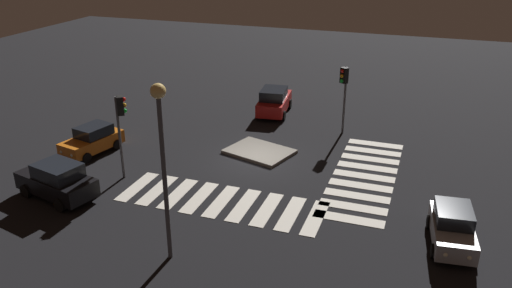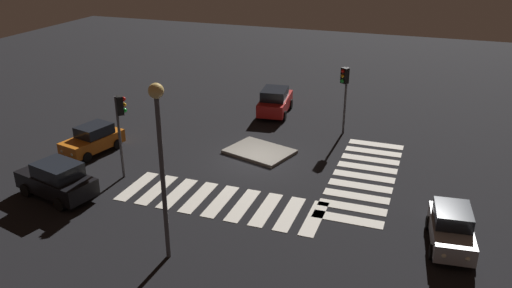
{
  "view_description": "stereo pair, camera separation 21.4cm",
  "coord_description": "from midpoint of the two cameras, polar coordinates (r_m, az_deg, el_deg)",
  "views": [
    {
      "loc": [
        8.79,
        -24.98,
        12.12
      ],
      "look_at": [
        0.0,
        0.0,
        1.0
      ],
      "focal_mm": 36.37,
      "sensor_mm": 36.0,
      "label": 1
    },
    {
      "loc": [
        8.99,
        -24.91,
        12.12
      ],
      "look_at": [
        0.0,
        0.0,
        1.0
      ],
      "focal_mm": 36.37,
      "sensor_mm": 36.0,
      "label": 2
    }
  ],
  "objects": [
    {
      "name": "ground_plane",
      "position": [
        29.12,
        -0.21,
        -1.81
      ],
      "size": [
        80.0,
        80.0,
        0.0
      ],
      "primitive_type": "plane",
      "color": "black"
    },
    {
      "name": "crosswalk_side",
      "position": [
        27.88,
        11.58,
        -3.47
      ],
      "size": [
        3.2,
        9.9,
        0.02
      ],
      "color": "silver",
      "rests_on": "ground"
    },
    {
      "name": "car_orange",
      "position": [
        31.32,
        -17.74,
        0.43
      ],
      "size": [
        2.33,
        3.89,
        1.6
      ],
      "rotation": [
        0.0,
        0.0,
        -1.79
      ],
      "color": "orange",
      "rests_on": "ground"
    },
    {
      "name": "car_silver",
      "position": [
        22.86,
        20.54,
        -8.56
      ],
      "size": [
        2.04,
        3.8,
        1.6
      ],
      "rotation": [
        0.0,
        0.0,
        -1.46
      ],
      "color": "#9EA0A5",
      "rests_on": "ground"
    },
    {
      "name": "traffic_island",
      "position": [
        30.04,
        0.18,
        -0.83
      ],
      "size": [
        4.2,
        3.6,
        0.18
      ],
      "color": "gray",
      "rests_on": "ground"
    },
    {
      "name": "crosswalk_near",
      "position": [
        24.96,
        -4.09,
        -6.31
      ],
      "size": [
        9.9,
        3.2,
        0.02
      ],
      "color": "silver",
      "rests_on": "ground"
    },
    {
      "name": "traffic_light_south",
      "position": [
        26.83,
        -14.89,
        2.91
      ],
      "size": [
        0.53,
        0.54,
        4.42
      ],
      "rotation": [
        0.0,
        0.0,
        0.64
      ],
      "color": "#47474C",
      "rests_on": "ground"
    },
    {
      "name": "street_lamp",
      "position": [
        19.04,
        -10.63,
        0.14
      ],
      "size": [
        0.56,
        0.56,
        7.14
      ],
      "color": "#47474C",
      "rests_on": "ground"
    },
    {
      "name": "car_red",
      "position": [
        36.22,
        1.83,
        4.73
      ],
      "size": [
        2.38,
        4.39,
        1.85
      ],
      "rotation": [
        0.0,
        0.0,
        1.69
      ],
      "color": "red",
      "rests_on": "ground"
    },
    {
      "name": "traffic_light_north",
      "position": [
        32.33,
        9.47,
        6.52
      ],
      "size": [
        0.54,
        0.53,
        4.27
      ],
      "rotation": [
        0.0,
        0.0,
        -2.15
      ],
      "color": "#47474C",
      "rests_on": "ground"
    },
    {
      "name": "car_black",
      "position": [
        26.71,
        -21.27,
        -3.77
      ],
      "size": [
        4.38,
        2.65,
        1.8
      ],
      "rotation": [
        0.0,
        0.0,
        2.91
      ],
      "color": "black",
      "rests_on": "ground"
    }
  ]
}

